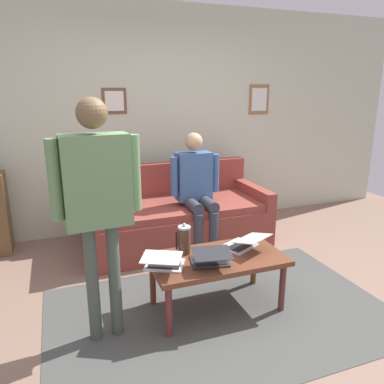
# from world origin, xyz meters

# --- Properties ---
(ground_plane) EXTENTS (7.68, 7.68, 0.00)m
(ground_plane) POSITION_xyz_m (0.00, 0.00, 0.00)
(ground_plane) COLOR #816555
(area_rug) EXTENTS (2.67, 1.68, 0.01)m
(area_rug) POSITION_xyz_m (0.06, -0.03, 0.00)
(area_rug) COLOR #464845
(area_rug) RESTS_ON ground_plane
(back_wall) EXTENTS (7.04, 0.11, 2.70)m
(back_wall) POSITION_xyz_m (-0.00, -2.20, 1.35)
(back_wall) COLOR beige
(back_wall) RESTS_ON ground_plane
(couch) EXTENTS (2.03, 0.93, 0.88)m
(couch) POSITION_xyz_m (-0.03, -1.50, 0.30)
(couch) COLOR brown
(couch) RESTS_ON ground_plane
(coffee_table) EXTENTS (1.06, 0.57, 0.45)m
(coffee_table) POSITION_xyz_m (0.06, -0.13, 0.39)
(coffee_table) COLOR brown
(coffee_table) RESTS_ON ground_plane
(laptop_left) EXTENTS (0.34, 0.37, 0.13)m
(laptop_left) POSITION_xyz_m (0.16, -0.03, 0.49)
(laptop_left) COLOR #28282D
(laptop_left) RESTS_ON coffee_table
(laptop_center) EXTENTS (0.41, 0.44, 0.14)m
(laptop_center) POSITION_xyz_m (-0.21, -0.20, 0.49)
(laptop_center) COLOR silver
(laptop_center) RESTS_ON coffee_table
(laptop_right) EXTENTS (0.40, 0.42, 0.12)m
(laptop_right) POSITION_xyz_m (0.50, -0.10, 0.49)
(laptop_right) COLOR silver
(laptop_right) RESTS_ON coffee_table
(french_press) EXTENTS (0.12, 0.10, 0.26)m
(french_press) POSITION_xyz_m (0.28, -0.29, 0.56)
(french_press) COLOR #4C3323
(french_press) RESTS_ON coffee_table
(person_standing) EXTENTS (0.59, 0.22, 1.68)m
(person_standing) POSITION_xyz_m (0.95, -0.07, 1.07)
(person_standing) COLOR #425045
(person_standing) RESTS_ON ground_plane
(person_seated) EXTENTS (0.55, 0.51, 1.28)m
(person_seated) POSITION_xyz_m (-0.20, -1.27, 0.73)
(person_seated) COLOR #373945
(person_seated) RESTS_ON ground_plane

